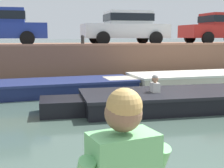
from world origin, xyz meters
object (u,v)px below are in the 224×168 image
Objects in this scene: boat_moored_east_cream at (195,80)px; car_right_inner_red at (221,27)px; motorboat_passing at (174,100)px; boat_moored_central_navy at (52,87)px; car_centre_white at (126,26)px; mooring_bollard_mid at (83,40)px.

car_right_inner_red is (3.33, 3.25, 2.18)m from boat_moored_east_cream.
car_right_inner_red is at bearing 47.35° from motorboat_passing.
boat_moored_east_cream reaches higher than boat_moored_central_navy.
car_centre_white is at bearing 40.32° from boat_moored_central_navy.
car_centre_white is at bearing -179.99° from car_right_inner_red.
boat_moored_east_cream is 4.32m from car_centre_white.
motorboat_passing is (-2.48, -3.06, -0.04)m from boat_moored_east_cream.
mooring_bollard_mid is at bearing -152.94° from car_centre_white.
motorboat_passing is at bearing -44.85° from boat_moored_central_navy.
motorboat_passing is at bearing -132.65° from car_right_inner_red.
car_right_inner_red is (8.93, 3.20, 2.23)m from boat_moored_central_navy.
car_centre_white is at bearing 119.38° from boat_moored_east_cream.
car_centre_white is at bearing 84.09° from motorboat_passing.
car_right_inner_red reaches higher than mooring_bollard_mid.
car_right_inner_red reaches higher than boat_moored_east_cream.
car_centre_white reaches higher than mooring_bollard_mid.
motorboat_passing is 6.72m from car_centre_white.
car_centre_white is 5.16m from car_right_inner_red.
car_centre_white is (-1.83, 3.24, 2.18)m from boat_moored_east_cream.
motorboat_passing is (3.12, -3.10, 0.00)m from boat_moored_central_navy.
motorboat_passing is at bearing -95.91° from car_centre_white.
motorboat_passing is 15.78× the size of mooring_bollard_mid.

